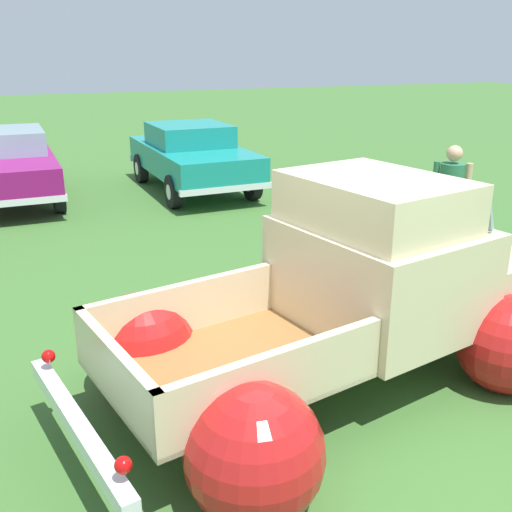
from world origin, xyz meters
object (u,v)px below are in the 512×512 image
at_px(show_car_0, 8,163).
at_px(spectator_0, 450,197).
at_px(vintage_pickup_truck, 355,303).
at_px(show_car_1, 192,155).

distance_m(show_car_0, spectator_0, 8.66).
bearing_deg(vintage_pickup_truck, show_car_0, 96.77).
height_order(vintage_pickup_truck, show_car_0, vintage_pickup_truck).
height_order(vintage_pickup_truck, spectator_0, vintage_pickup_truck).
bearing_deg(show_car_0, vintage_pickup_truck, 17.39).
distance_m(vintage_pickup_truck, show_car_1, 8.21).
bearing_deg(vintage_pickup_truck, spectator_0, 26.37).
distance_m(show_car_1, spectator_0, 6.24).
bearing_deg(spectator_0, vintage_pickup_truck, -9.52).
bearing_deg(show_car_1, spectator_0, 17.86).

